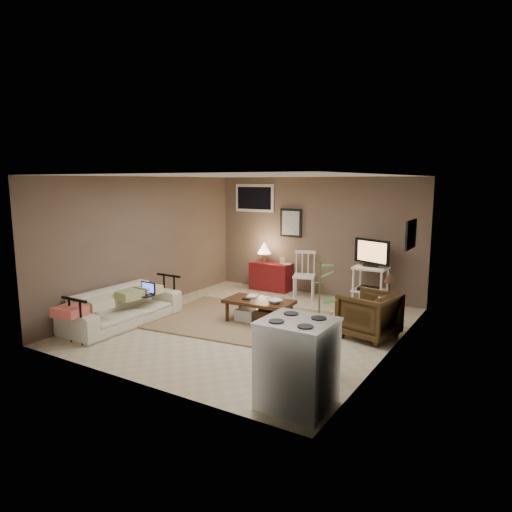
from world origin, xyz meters
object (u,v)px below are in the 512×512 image
Objects in this scene: sofa at (122,301)px; stove at (297,363)px; spindle_chair at (304,276)px; side_table at (389,295)px; potted_plant at (319,312)px; coffee_table at (259,310)px; armchair at (369,313)px; tv_stand at (371,271)px; red_console at (270,274)px.

sofa is 3.78m from stove.
spindle_chair is at bearing 114.71° from stove.
side_table is 1.97m from potted_plant.
coffee_table is 1.23× the size of spindle_chair.
stove is (3.65, -0.97, 0.07)m from sofa.
sofa is 4.25m from side_table.
tv_stand is at bearing -149.99° from armchair.
side_table is at bearing 80.75° from potted_plant.
coffee_table is 0.57× the size of sofa.
stove is at bearing -65.29° from spindle_chair.
spindle_chair is at bearing -29.29° from sofa.
red_console is 0.93m from spindle_chair.
side_table is 0.51m from armchair.
red_console is at bearing 167.05° from spindle_chair.
side_table is at bearing 20.53° from coffee_table.
red_console is at bearing 175.48° from tv_stand.
tv_stand is 4.18m from stove.
coffee_table is 1.95m from spindle_chair.
red_console reaches higher than armchair.
side_table is at bearing 87.31° from stove.
coffee_table is 1.21× the size of side_table.
coffee_table is 2.37m from red_console.
spindle_chair is at bearing 148.93° from side_table.
spindle_chair reaches higher than coffee_table.
armchair reaches higher than coffee_table.
sofa reaches higher than coffee_table.
armchair is (3.62, 1.48, -0.01)m from sofa.
side_table is 1.24× the size of armchair.
spindle_chair reaches higher than sofa.
spindle_chair is 0.99× the size of side_table.
armchair is at bearing -72.81° from tv_stand.
tv_stand is at bearing 57.98° from coffee_table.
coffee_table is at bearing 142.71° from potted_plant.
spindle_chair is at bearing -12.95° from red_console.
spindle_chair is (0.90, -0.21, 0.08)m from red_console.
tv_stand reaches higher than side_table.
tv_stand is at bearing 118.78° from side_table.
side_table reaches higher than coffee_table.
tv_stand reaches higher than sofa.
side_table is 1.00× the size of stove.
potted_plant is at bearing -90.37° from sofa.
potted_plant is at bearing -83.36° from tv_stand.
potted_plant is (3.47, -0.02, 0.36)m from sofa.
coffee_table is 1.22× the size of stove.
tv_stand is at bearing 97.59° from stove.
potted_plant reaches higher than coffee_table.
sofa is at bearing -54.87° from armchair.
coffee_table is at bearing -64.86° from red_console.
sofa is 2.13× the size of side_table.
tv_stand reaches higher than coffee_table.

